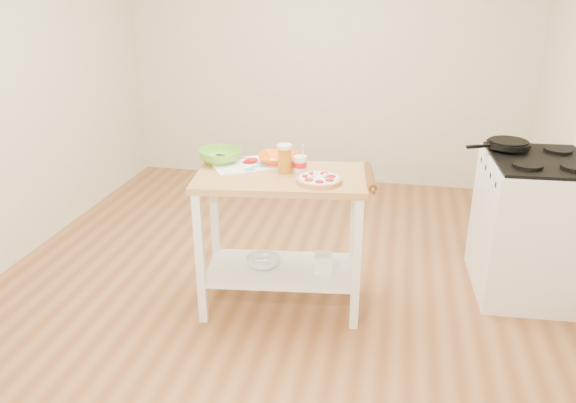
% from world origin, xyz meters
% --- Properties ---
extents(room_shell, '(4.04, 4.54, 2.74)m').
position_xyz_m(room_shell, '(0.00, 0.00, 1.35)').
color(room_shell, '#9A6239').
rests_on(room_shell, ground).
extents(prep_island, '(1.09, 0.68, 0.90)m').
position_xyz_m(prep_island, '(0.08, -0.23, 0.64)').
color(prep_island, '#B8864B').
rests_on(prep_island, ground).
extents(gas_stove, '(0.69, 0.79, 1.11)m').
position_xyz_m(gas_stove, '(1.67, 0.29, 0.47)').
color(gas_stove, white).
rests_on(gas_stove, ground).
extents(skillet, '(0.42, 0.28, 0.03)m').
position_xyz_m(skillet, '(1.47, 0.46, 0.98)').
color(skillet, black).
rests_on(skillet, gas_stove).
extents(pizza, '(0.27, 0.27, 0.04)m').
position_xyz_m(pizza, '(0.32, -0.31, 0.92)').
color(pizza, tan).
rests_on(pizza, prep_island).
extents(cutting_board, '(0.50, 0.46, 0.04)m').
position_xyz_m(cutting_board, '(-0.18, -0.10, 0.91)').
color(cutting_board, white).
rests_on(cutting_board, prep_island).
extents(spatula, '(0.12, 0.12, 0.01)m').
position_xyz_m(spatula, '(-0.10, -0.18, 0.92)').
color(spatula, '#3DBDB8').
rests_on(spatula, cutting_board).
extents(knife, '(0.27, 0.05, 0.01)m').
position_xyz_m(knife, '(-0.35, 0.01, 0.92)').
color(knife, silver).
rests_on(knife, cutting_board).
extents(orange_bowl, '(0.27, 0.27, 0.06)m').
position_xyz_m(orange_bowl, '(0.02, -0.03, 0.93)').
color(orange_bowl, '#FF5A07').
rests_on(orange_bowl, prep_island).
extents(green_bowl, '(0.32, 0.32, 0.08)m').
position_xyz_m(green_bowl, '(-0.35, -0.07, 0.94)').
color(green_bowl, '#65B62B').
rests_on(green_bowl, prep_island).
extents(beer_pint, '(0.09, 0.09, 0.17)m').
position_xyz_m(beer_pint, '(0.10, -0.18, 0.99)').
color(beer_pint, '#B66A14').
rests_on(beer_pint, prep_island).
extents(yogurt_tub, '(0.08, 0.08, 0.18)m').
position_xyz_m(yogurt_tub, '(0.19, -0.15, 0.95)').
color(yogurt_tub, white).
rests_on(yogurt_tub, prep_island).
extents(rolling_pin, '(0.10, 0.39, 0.05)m').
position_xyz_m(rolling_pin, '(0.62, -0.23, 0.92)').
color(rolling_pin, brown).
rests_on(rolling_pin, prep_island).
extents(shelf_glass_bowl, '(0.24, 0.24, 0.07)m').
position_xyz_m(shelf_glass_bowl, '(-0.04, -0.22, 0.29)').
color(shelf_glass_bowl, silver).
rests_on(shelf_glass_bowl, prep_island).
extents(shelf_bin, '(0.13, 0.13, 0.11)m').
position_xyz_m(shelf_bin, '(0.35, -0.20, 0.32)').
color(shelf_bin, white).
rests_on(shelf_bin, prep_island).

